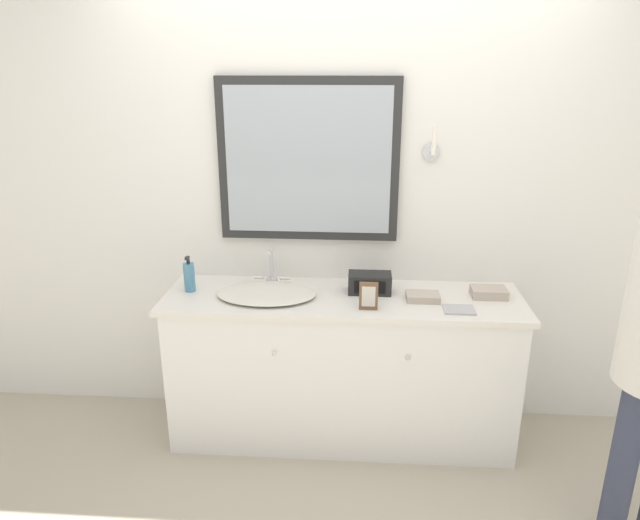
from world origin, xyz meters
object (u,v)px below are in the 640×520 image
(soap_bottle, at_px, (189,277))
(appliance_box, at_px, (370,283))
(picture_frame, at_px, (369,296))
(sink_basin, at_px, (267,292))

(soap_bottle, bearing_deg, appliance_box, 2.75)
(appliance_box, bearing_deg, picture_frame, -92.31)
(picture_frame, bearing_deg, appliance_box, 87.69)
(soap_bottle, height_order, picture_frame, soap_bottle)
(sink_basin, distance_m, picture_frame, 0.55)
(soap_bottle, relative_size, appliance_box, 0.87)
(appliance_box, distance_m, picture_frame, 0.23)
(appliance_box, xyz_separation_m, picture_frame, (-0.01, -0.23, 0.02))
(sink_basin, relative_size, picture_frame, 3.58)
(appliance_box, bearing_deg, sink_basin, -170.91)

